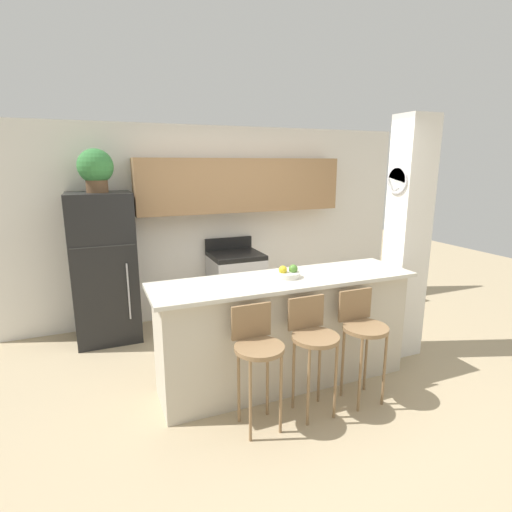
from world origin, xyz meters
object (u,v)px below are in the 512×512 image
object	(u,v)px
refrigerator	(104,268)
bar_stool_left	(257,348)
bar_stool_mid	(313,338)
fruit_bowl	(288,273)
stove_range	(236,286)
potted_plant_on_fridge	(96,169)
bar_stool_right	(363,329)

from	to	relation	value
refrigerator	bar_stool_left	distance (m)	2.45
bar_stool_mid	fruit_bowl	size ratio (longest dim) A/B	4.43
stove_range	potted_plant_on_fridge	size ratio (longest dim) A/B	2.23
stove_range	potted_plant_on_fridge	distance (m)	2.25
bar_stool_mid	fruit_bowl	xyz separation A→B (m)	(0.03, 0.52, 0.42)
bar_stool_mid	bar_stool_right	distance (m)	0.50
bar_stool_mid	bar_stool_right	size ratio (longest dim) A/B	1.00
refrigerator	bar_stool_mid	size ratio (longest dim) A/B	1.78
refrigerator	bar_stool_left	bearing A→B (deg)	-65.33
bar_stool_right	potted_plant_on_fridge	size ratio (longest dim) A/B	2.06
refrigerator	fruit_bowl	distance (m)	2.30
refrigerator	bar_stool_left	size ratio (longest dim) A/B	1.78
bar_stool_left	fruit_bowl	distance (m)	0.85
stove_range	bar_stool_right	bearing A→B (deg)	-80.50
bar_stool_left	fruit_bowl	xyz separation A→B (m)	(0.52, 0.52, 0.42)
bar_stool_left	bar_stool_mid	world-z (taller)	same
bar_stool_left	bar_stool_right	bearing A→B (deg)	0.00
bar_stool_mid	potted_plant_on_fridge	size ratio (longest dim) A/B	2.06
bar_stool_mid	potted_plant_on_fridge	world-z (taller)	potted_plant_on_fridge
bar_stool_left	bar_stool_right	world-z (taller)	same
bar_stool_left	fruit_bowl	size ratio (longest dim) A/B	4.43
refrigerator	fruit_bowl	bearing A→B (deg)	-47.75
bar_stool_mid	bar_stool_left	bearing A→B (deg)	180.00
potted_plant_on_fridge	fruit_bowl	world-z (taller)	potted_plant_on_fridge
potted_plant_on_fridge	bar_stool_left	bearing A→B (deg)	-65.33
refrigerator	fruit_bowl	size ratio (longest dim) A/B	7.87
refrigerator	potted_plant_on_fridge	bearing A→B (deg)	119.42
potted_plant_on_fridge	fruit_bowl	xyz separation A→B (m)	(1.54, -1.70, -0.93)
bar_stool_left	potted_plant_on_fridge	world-z (taller)	potted_plant_on_fridge
potted_plant_on_fridge	bar_stool_right	bearing A→B (deg)	-47.80
bar_stool_mid	fruit_bowl	bearing A→B (deg)	86.93
stove_range	bar_stool_mid	size ratio (longest dim) A/B	1.09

